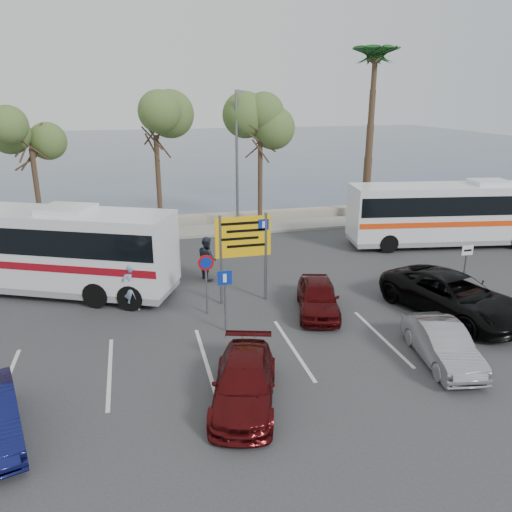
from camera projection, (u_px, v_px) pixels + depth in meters
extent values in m
plane|color=#363638|center=(236.00, 341.00, 16.88)|extent=(120.00, 120.00, 0.00)
cube|color=gray|center=(187.00, 232.00, 29.75)|extent=(44.00, 2.40, 0.15)
cube|color=#A19680|center=(183.00, 220.00, 31.52)|extent=(48.00, 0.80, 0.60)
plane|color=#38465A|center=(150.00, 151.00, 72.15)|extent=(140.00, 140.00, 0.00)
cylinder|color=#382619|center=(38.00, 196.00, 27.08)|extent=(0.28, 0.28, 5.04)
cylinder|color=#382619|center=(159.00, 185.00, 28.51)|extent=(0.28, 0.28, 5.60)
cylinder|color=#382619|center=(260.00, 184.00, 29.97)|extent=(0.28, 0.28, 5.18)
cylinder|color=#382619|center=(370.00, 141.00, 30.85)|extent=(0.48, 0.48, 10.00)
cylinder|color=slate|center=(237.00, 162.00, 28.81)|extent=(0.16, 0.16, 8.00)
cylinder|color=slate|center=(238.00, 91.00, 27.17)|extent=(0.12, 0.90, 0.12)
cube|color=slate|center=(240.00, 91.00, 26.72)|extent=(0.45, 0.25, 0.12)
cylinder|color=slate|center=(221.00, 261.00, 19.29)|extent=(0.12, 0.12, 3.60)
cylinder|color=slate|center=(266.00, 257.00, 19.71)|extent=(0.12, 0.12, 3.60)
cube|color=yellow|center=(243.00, 237.00, 19.22)|extent=(2.20, 0.06, 1.60)
cube|color=#0C2699|center=(264.00, 224.00, 19.22)|extent=(0.42, 0.01, 0.42)
cylinder|color=slate|center=(207.00, 287.00, 18.61)|extent=(0.07, 0.07, 2.20)
cylinder|color=#B20C0C|center=(206.00, 263.00, 18.28)|extent=(0.60, 0.03, 0.60)
cylinder|color=slate|center=(225.00, 302.00, 17.23)|extent=(0.07, 0.07, 2.20)
cube|color=#0C2699|center=(225.00, 278.00, 16.93)|extent=(0.50, 0.03, 0.50)
cylinder|color=slate|center=(464.00, 271.00, 20.20)|extent=(0.07, 0.07, 2.20)
cube|color=white|center=(468.00, 250.00, 19.90)|extent=(0.50, 0.03, 0.40)
cube|color=silver|center=(31.00, 245.00, 20.55)|extent=(11.90, 7.33, 2.94)
cube|color=black|center=(29.00, 233.00, 20.39)|extent=(11.70, 7.26, 1.04)
cube|color=maroon|center=(33.00, 256.00, 20.70)|extent=(11.80, 7.30, 0.30)
cube|color=gray|center=(36.00, 278.00, 21.01)|extent=(11.78, 7.25, 0.55)
cube|color=silver|center=(26.00, 207.00, 20.06)|extent=(2.48, 2.28, 0.24)
cube|color=silver|center=(456.00, 211.00, 26.95)|extent=(11.64, 4.17, 2.80)
cube|color=black|center=(457.00, 201.00, 26.80)|extent=(11.42, 4.18, 1.00)
cube|color=#EE3D0E|center=(454.00, 219.00, 27.09)|extent=(11.53, 4.18, 0.29)
cube|color=gray|center=(452.00, 235.00, 27.39)|extent=(11.52, 4.13, 0.52)
cube|color=silver|center=(459.00, 183.00, 26.48)|extent=(2.11, 1.80, 0.23)
imported|color=#500D0F|center=(244.00, 383.00, 13.35)|extent=(2.75, 4.36, 1.18)
imported|color=#470A0B|center=(318.00, 297.00, 18.88)|extent=(2.47, 3.98, 1.26)
imported|color=black|center=(453.00, 296.00, 18.59)|extent=(4.01, 6.13, 1.57)
imported|color=gray|center=(442.00, 344.00, 15.37)|extent=(1.86, 3.85, 1.22)
imported|color=#7C92B5|center=(132.00, 287.00, 18.95)|extent=(0.70, 0.47, 1.91)
imported|color=#303748|center=(207.00, 258.00, 22.21)|extent=(0.92, 1.08, 1.95)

